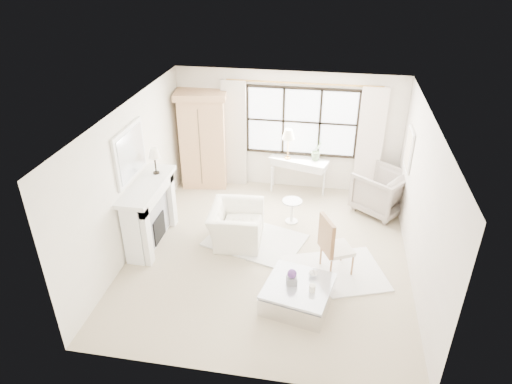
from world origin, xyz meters
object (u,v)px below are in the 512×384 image
console_table (298,175)px  coffee_table (298,295)px  club_armchair (236,225)px  armoire (203,139)px

console_table → coffee_table: (0.35, -3.76, -0.22)m
club_armchair → coffee_table: club_armchair is taller
club_armchair → coffee_table: (1.33, -1.55, -0.17)m
console_table → coffee_table: 3.78m
console_table → club_armchair: 2.42m
armoire → console_table: 2.31m
armoire → coffee_table: armoire is taller
console_table → club_armchair: size_ratio=1.26×
console_table → club_armchair: bearing=-98.1°
console_table → armoire: bearing=-163.3°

